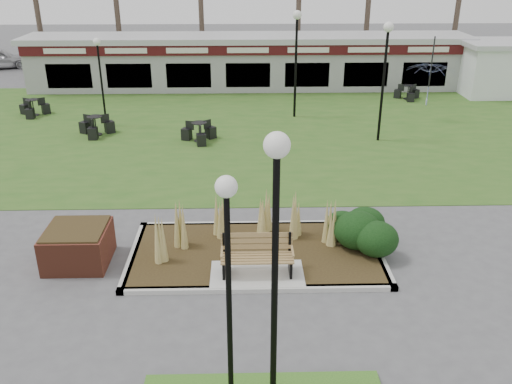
{
  "coord_description": "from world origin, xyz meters",
  "views": [
    {
      "loc": [
        -0.3,
        -10.76,
        7.08
      ],
      "look_at": [
        0.02,
        2.0,
        1.42
      ],
      "focal_mm": 38.0,
      "sensor_mm": 36.0,
      "label": 1
    }
  ],
  "objects_px": {
    "park_bench": "(257,254)",
    "bistro_set_b": "(96,129)",
    "brick_planter": "(78,245)",
    "lamp_post_mid_right": "(296,41)",
    "patio_umbrella": "(429,84)",
    "food_pavilion": "(248,61)",
    "lamp_post_near_left": "(276,215)",
    "service_hut": "(501,67)",
    "bistro_set_c": "(200,135)",
    "car_black": "(73,53)",
    "bistro_set_a": "(34,110)",
    "bistro_set_d": "(408,95)",
    "lamp_post_far_right": "(386,56)",
    "lamp_post_far_left": "(99,63)",
    "lamp_post_near_right": "(228,243)"
  },
  "relations": [
    {
      "from": "park_bench",
      "to": "bistro_set_b",
      "type": "bearing_deg",
      "value": 120.46
    },
    {
      "from": "brick_planter",
      "to": "lamp_post_mid_right",
      "type": "height_order",
      "value": "lamp_post_mid_right"
    },
    {
      "from": "brick_planter",
      "to": "lamp_post_mid_right",
      "type": "relative_size",
      "value": 0.31
    },
    {
      "from": "bistro_set_b",
      "to": "patio_umbrella",
      "type": "distance_m",
      "value": 14.66
    },
    {
      "from": "park_bench",
      "to": "food_pavilion",
      "type": "xyz_separation_m",
      "value": [
        0.0,
        19.71,
        0.89
      ]
    },
    {
      "from": "lamp_post_mid_right",
      "to": "lamp_post_near_left",
      "type": "bearing_deg",
      "value": -96.36
    },
    {
      "from": "food_pavilion",
      "to": "service_hut",
      "type": "relative_size",
      "value": 5.59
    },
    {
      "from": "bistro_set_c",
      "to": "car_black",
      "type": "distance_m",
      "value": 19.31
    },
    {
      "from": "patio_umbrella",
      "to": "bistro_set_b",
      "type": "bearing_deg",
      "value": -173.23
    },
    {
      "from": "lamp_post_near_left",
      "to": "car_black",
      "type": "height_order",
      "value": "lamp_post_near_left"
    },
    {
      "from": "bistro_set_b",
      "to": "bistro_set_c",
      "type": "distance_m",
      "value": 4.51
    },
    {
      "from": "lamp_post_mid_right",
      "to": "bistro_set_a",
      "type": "xyz_separation_m",
      "value": [
        -12.28,
        0.51,
        -3.21
      ]
    },
    {
      "from": "patio_umbrella",
      "to": "bistro_set_d",
      "type": "bearing_deg",
      "value": 85.07
    },
    {
      "from": "food_pavilion",
      "to": "lamp_post_far_right",
      "type": "relative_size",
      "value": 5.24
    },
    {
      "from": "brick_planter",
      "to": "bistro_set_b",
      "type": "height_order",
      "value": "brick_planter"
    },
    {
      "from": "lamp_post_far_right",
      "to": "bistro_set_d",
      "type": "relative_size",
      "value": 3.44
    },
    {
      "from": "food_pavilion",
      "to": "bistro_set_d",
      "type": "height_order",
      "value": "food_pavilion"
    },
    {
      "from": "brick_planter",
      "to": "bistro_set_b",
      "type": "relative_size",
      "value": 0.99
    },
    {
      "from": "food_pavilion",
      "to": "lamp_post_far_left",
      "type": "bearing_deg",
      "value": -130.87
    },
    {
      "from": "brick_planter",
      "to": "lamp_post_near_left",
      "type": "relative_size",
      "value": 0.31
    },
    {
      "from": "bistro_set_c",
      "to": "bistro_set_a",
      "type": "bearing_deg",
      "value": 153.61
    },
    {
      "from": "lamp_post_near_left",
      "to": "lamp_post_mid_right",
      "type": "relative_size",
      "value": 1.0
    },
    {
      "from": "service_hut",
      "to": "lamp_post_near_left",
      "type": "xyz_separation_m",
      "value": [
        -13.32,
        -21.5,
        2.03
      ]
    },
    {
      "from": "patio_umbrella",
      "to": "lamp_post_mid_right",
      "type": "bearing_deg",
      "value": 171.7
    },
    {
      "from": "food_pavilion",
      "to": "bistro_set_c",
      "type": "bearing_deg",
      "value": -102.18
    },
    {
      "from": "lamp_post_mid_right",
      "to": "bistro_set_a",
      "type": "bearing_deg",
      "value": 177.63
    },
    {
      "from": "lamp_post_mid_right",
      "to": "patio_umbrella",
      "type": "relative_size",
      "value": 1.79
    },
    {
      "from": "bistro_set_c",
      "to": "car_black",
      "type": "relative_size",
      "value": 0.29
    },
    {
      "from": "bistro_set_a",
      "to": "bistro_set_c",
      "type": "bearing_deg",
      "value": -26.39
    },
    {
      "from": "food_pavilion",
      "to": "bistro_set_b",
      "type": "bearing_deg",
      "value": -126.76
    },
    {
      "from": "service_hut",
      "to": "lamp_post_far_left",
      "type": "distance_m",
      "value": 20.64
    },
    {
      "from": "park_bench",
      "to": "lamp_post_mid_right",
      "type": "bearing_deg",
      "value": 81.17
    },
    {
      "from": "food_pavilion",
      "to": "car_black",
      "type": "distance_m",
      "value": 13.79
    },
    {
      "from": "lamp_post_far_left",
      "to": "bistro_set_d",
      "type": "height_order",
      "value": "lamp_post_far_left"
    },
    {
      "from": "lamp_post_near_right",
      "to": "bistro_set_b",
      "type": "height_order",
      "value": "lamp_post_near_right"
    },
    {
      "from": "lamp_post_far_right",
      "to": "bistro_set_a",
      "type": "height_order",
      "value": "lamp_post_far_right"
    },
    {
      "from": "bistro_set_c",
      "to": "bistro_set_d",
      "type": "height_order",
      "value": "bistro_set_c"
    },
    {
      "from": "food_pavilion",
      "to": "bistro_set_d",
      "type": "bearing_deg",
      "value": -19.55
    },
    {
      "from": "lamp_post_far_right",
      "to": "lamp_post_far_left",
      "type": "bearing_deg",
      "value": 168.75
    },
    {
      "from": "food_pavilion",
      "to": "car_black",
      "type": "relative_size",
      "value": 4.99
    },
    {
      "from": "lamp_post_near_right",
      "to": "lamp_post_mid_right",
      "type": "height_order",
      "value": "lamp_post_mid_right"
    },
    {
      "from": "service_hut",
      "to": "lamp_post_near_right",
      "type": "distance_m",
      "value": 25.73
    },
    {
      "from": "service_hut",
      "to": "lamp_post_near_right",
      "type": "xyz_separation_m",
      "value": [
        -14.05,
        -21.5,
        1.55
      ]
    },
    {
      "from": "service_hut",
      "to": "bistro_set_b",
      "type": "distance_m",
      "value": 21.12
    },
    {
      "from": "service_hut",
      "to": "patio_umbrella",
      "type": "xyz_separation_m",
      "value": [
        -5.5,
        -5.0,
        0.24
      ]
    },
    {
      "from": "lamp_post_mid_right",
      "to": "bistro_set_b",
      "type": "height_order",
      "value": "lamp_post_mid_right"
    },
    {
      "from": "bistro_set_a",
      "to": "bistro_set_d",
      "type": "bearing_deg",
      "value": 8.09
    },
    {
      "from": "park_bench",
      "to": "brick_planter",
      "type": "bearing_deg",
      "value": 170.31
    },
    {
      "from": "food_pavilion",
      "to": "bistro_set_b",
      "type": "xyz_separation_m",
      "value": [
        -6.49,
        -8.68,
        -1.19
      ]
    },
    {
      "from": "bistro_set_b",
      "to": "bistro_set_a",
      "type": "bearing_deg",
      "value": 139.95
    }
  ]
}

